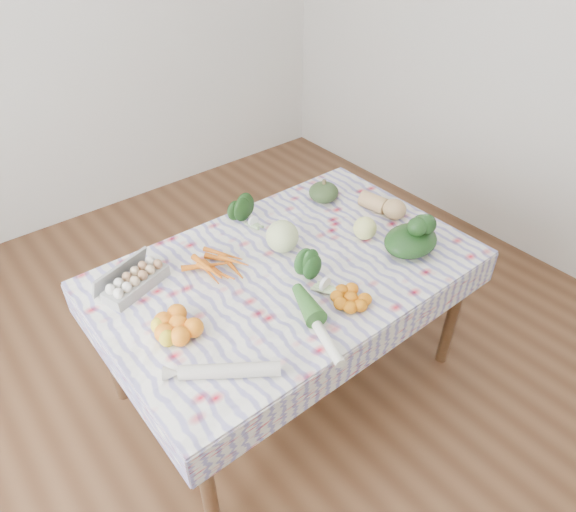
# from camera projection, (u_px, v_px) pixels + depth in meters

# --- Properties ---
(ground) EXTENTS (4.50, 4.50, 0.00)m
(ground) POSITION_uv_depth(u_px,v_px,m) (288.00, 376.00, 2.76)
(ground) COLOR #50301B
(ground) RESTS_ON ground
(wall_back) EXTENTS (4.00, 0.04, 2.80)m
(wall_back) POSITION_uv_depth(u_px,v_px,m) (67.00, 18.00, 3.28)
(wall_back) COLOR silver
(wall_back) RESTS_ON ground
(dining_table) EXTENTS (1.60, 1.00, 0.75)m
(dining_table) POSITION_uv_depth(u_px,v_px,m) (288.00, 280.00, 2.35)
(dining_table) COLOR brown
(dining_table) RESTS_ON ground
(tablecloth) EXTENTS (1.66, 1.06, 0.01)m
(tablecloth) POSITION_uv_depth(u_px,v_px,m) (288.00, 267.00, 2.30)
(tablecloth) COLOR silver
(tablecloth) RESTS_ON dining_table
(egg_carton) EXTENTS (0.31, 0.20, 0.08)m
(egg_carton) POSITION_uv_depth(u_px,v_px,m) (136.00, 282.00, 2.15)
(egg_carton) COLOR #989893
(egg_carton) RESTS_ON tablecloth
(carrot_bunch) EXTENTS (0.30, 0.29, 0.04)m
(carrot_bunch) POSITION_uv_depth(u_px,v_px,m) (218.00, 266.00, 2.26)
(carrot_bunch) COLOR #CD5E11
(carrot_bunch) RESTS_ON tablecloth
(kale_bunch) EXTENTS (0.15, 0.13, 0.13)m
(kale_bunch) POSITION_uv_depth(u_px,v_px,m) (247.00, 212.00, 2.53)
(kale_bunch) COLOR #153310
(kale_bunch) RESTS_ON tablecloth
(kabocha_squash) EXTENTS (0.21, 0.21, 0.10)m
(kabocha_squash) POSITION_uv_depth(u_px,v_px,m) (324.00, 192.00, 2.70)
(kabocha_squash) COLOR #354C25
(kabocha_squash) RESTS_ON tablecloth
(cabbage) EXTENTS (0.19, 0.19, 0.15)m
(cabbage) POSITION_uv_depth(u_px,v_px,m) (282.00, 236.00, 2.34)
(cabbage) COLOR #C4D58C
(cabbage) RESTS_ON tablecloth
(butternut_squash) EXTENTS (0.16, 0.26, 0.11)m
(butternut_squash) POSITION_uv_depth(u_px,v_px,m) (383.00, 204.00, 2.60)
(butternut_squash) COLOR tan
(butternut_squash) RESTS_ON tablecloth
(orange_cluster) EXTENTS (0.27, 0.27, 0.08)m
(orange_cluster) POSITION_uv_depth(u_px,v_px,m) (178.00, 324.00, 1.95)
(orange_cluster) COLOR orange
(orange_cluster) RESTS_ON tablecloth
(broccoli) EXTENTS (0.18, 0.18, 0.11)m
(broccoli) POSITION_uv_depth(u_px,v_px,m) (315.00, 276.00, 2.15)
(broccoli) COLOR #20501D
(broccoli) RESTS_ON tablecloth
(mandarin_cluster) EXTENTS (0.20, 0.20, 0.06)m
(mandarin_cluster) POSITION_uv_depth(u_px,v_px,m) (351.00, 297.00, 2.09)
(mandarin_cluster) COLOR orange
(mandarin_cluster) RESTS_ON tablecloth
(grapefruit) EXTENTS (0.11, 0.11, 0.11)m
(grapefruit) POSITION_uv_depth(u_px,v_px,m) (365.00, 228.00, 2.43)
(grapefruit) COLOR #ECEF82
(grapefruit) RESTS_ON tablecloth
(spinach_bag) EXTENTS (0.30, 0.26, 0.12)m
(spinach_bag) POSITION_uv_depth(u_px,v_px,m) (411.00, 241.00, 2.35)
(spinach_bag) COLOR black
(spinach_bag) RESTS_ON tablecloth
(daikon) EXTENTS (0.33, 0.26, 0.05)m
(daikon) POSITION_uv_depth(u_px,v_px,m) (230.00, 371.00, 1.79)
(daikon) COLOR beige
(daikon) RESTS_ON tablecloth
(leek) EXTENTS (0.16, 0.40, 0.04)m
(leek) POSITION_uv_depth(u_px,v_px,m) (318.00, 326.00, 1.97)
(leek) COLOR white
(leek) RESTS_ON tablecloth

